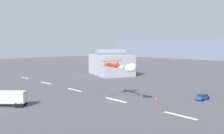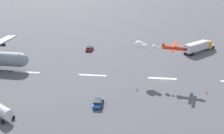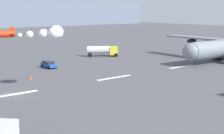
% 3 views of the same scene
% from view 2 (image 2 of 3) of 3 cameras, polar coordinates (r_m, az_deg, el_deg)
% --- Properties ---
extents(ground_plane, '(440.00, 440.00, 0.00)m').
position_cam_2_polar(ground_plane, '(80.09, 10.19, -2.29)').
color(ground_plane, '#4C4C51').
rests_on(ground_plane, ground).
extents(runway_stripe_3, '(8.00, 0.90, 0.01)m').
position_cam_2_polar(runway_stripe_3, '(80.09, 10.19, -2.29)').
color(runway_stripe_3, white).
rests_on(runway_stripe_3, ground).
extents(runway_stripe_4, '(8.00, 0.90, 0.01)m').
position_cam_2_polar(runway_stripe_4, '(81.16, -3.96, -1.67)').
color(runway_stripe_4, white).
rests_on(runway_stripe_4, ground).
extents(runway_stripe_5, '(8.00, 0.90, 0.01)m').
position_cam_2_polar(runway_stripe_5, '(86.90, -16.98, -1.00)').
color(runway_stripe_5, white).
rests_on(runway_stripe_5, ground).
extents(stunt_biplane_red, '(14.21, 6.41, 2.26)m').
position_cam_2_polar(stunt_biplane_red, '(77.40, 7.84, 4.29)').
color(stunt_biplane_red, red).
extents(semi_truck_orange, '(12.39, 12.45, 3.70)m').
position_cam_2_polar(semi_truck_orange, '(105.40, 17.29, 4.06)').
color(semi_truck_orange, silver).
rests_on(semi_truck_orange, ground).
extents(followme_car_yellow, '(2.49, 4.26, 1.52)m').
position_cam_2_polar(followme_car_yellow, '(102.81, -4.61, 3.78)').
color(followme_car_yellow, '#B21E23').
rests_on(followme_car_yellow, ground).
extents(airport_staff_sedan, '(2.06, 4.55, 1.52)m').
position_cam_2_polar(airport_staff_sedan, '(64.53, -2.85, -7.19)').
color(airport_staff_sedan, '#194CA5').
rests_on(airport_staff_sedan, ground).
extents(traffic_cone_near, '(0.44, 0.44, 0.75)m').
position_cam_2_polar(traffic_cone_near, '(74.04, 18.74, -4.85)').
color(traffic_cone_near, orange).
rests_on(traffic_cone_near, ground).
extents(traffic_cone_far, '(0.44, 0.44, 0.75)m').
position_cam_2_polar(traffic_cone_far, '(71.93, 5.09, -4.50)').
color(traffic_cone_far, orange).
rests_on(traffic_cone_far, ground).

